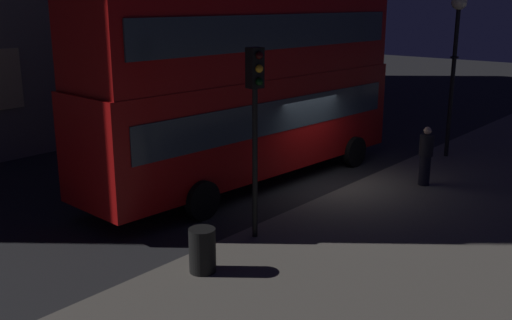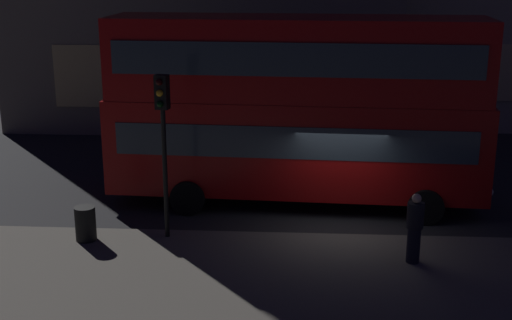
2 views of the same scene
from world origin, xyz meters
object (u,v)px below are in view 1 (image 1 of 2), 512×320
object	(u,v)px
double_decker_bus	(248,81)
litter_bin	(202,250)
pedestrian	(426,156)
street_lamp	(456,39)
traffic_light_near_kerb	(255,104)

from	to	relation	value
double_decker_bus	litter_bin	size ratio (longest dim) A/B	12.39
double_decker_bus	pedestrian	distance (m)	5.50
street_lamp	pedestrian	size ratio (longest dim) A/B	3.13
street_lamp	litter_bin	distance (m)	12.21
double_decker_bus	litter_bin	bearing A→B (deg)	-144.40
pedestrian	double_decker_bus	bearing A→B (deg)	-133.82
street_lamp	litter_bin	bearing A→B (deg)	179.99
street_lamp	pedestrian	xyz separation A→B (m)	(-3.58, -0.85, -3.06)
double_decker_bus	street_lamp	world-z (taller)	double_decker_bus
traffic_light_near_kerb	pedestrian	bearing A→B (deg)	1.25
traffic_light_near_kerb	litter_bin	world-z (taller)	traffic_light_near_kerb
double_decker_bus	street_lamp	bearing A→B (deg)	-24.89
traffic_light_near_kerb	litter_bin	xyz separation A→B (m)	(-2.02, -0.36, -2.57)
double_decker_bus	traffic_light_near_kerb	world-z (taller)	double_decker_bus
street_lamp	litter_bin	xyz separation A→B (m)	(-11.70, 0.00, -3.49)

